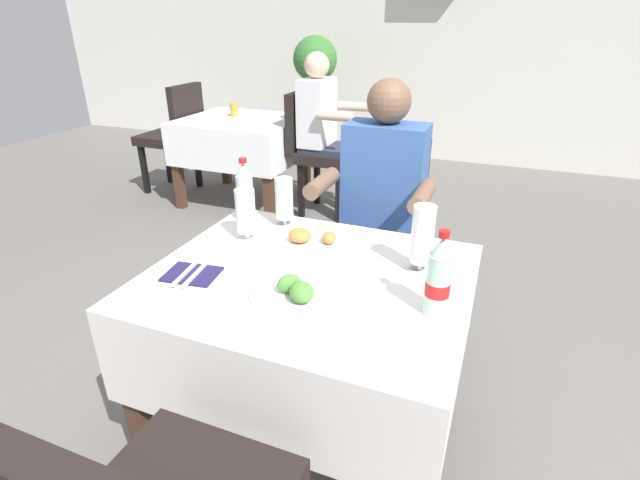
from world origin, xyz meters
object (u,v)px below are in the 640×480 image
at_px(main_dining_table, 309,317).
at_px(plate_near_camera, 293,291).
at_px(background_chair_left, 175,132).
at_px(background_patron, 324,127).
at_px(beer_glass_middle, 422,237).
at_px(beer_glass_right, 284,201).
at_px(napkin_cutlery_set, 192,274).
at_px(chair_far_diner_seat, 375,226).
at_px(background_table_tumbler, 234,110).
at_px(cola_bottle_primary, 245,194).
at_px(potted_plant_corner, 315,88).
at_px(background_dining_table, 242,140).
at_px(background_chair_right, 318,146).
at_px(beer_glass_left, 246,213).
at_px(cola_bottle_secondary, 439,279).
at_px(plate_far_diner, 312,240).
at_px(seated_diner_far, 380,205).

distance_m(main_dining_table, plate_near_camera, 0.24).
bearing_deg(background_chair_left, background_patron, 0.00).
bearing_deg(beer_glass_middle, background_chair_left, 141.57).
xyz_separation_m(beer_glass_right, napkin_cutlery_set, (-0.11, -0.48, -0.10)).
relative_size(chair_far_diner_seat, plate_near_camera, 3.94).
bearing_deg(background_table_tumbler, background_chair_left, -172.98).
distance_m(cola_bottle_primary, potted_plant_corner, 3.31).
distance_m(plate_near_camera, background_dining_table, 2.83).
relative_size(main_dining_table, background_chair_right, 1.07).
relative_size(background_chair_right, background_table_tumbler, 8.82).
bearing_deg(potted_plant_corner, beer_glass_left, -71.96).
distance_m(beer_glass_middle, beer_glass_right, 0.61).
bearing_deg(cola_bottle_primary, plate_near_camera, -47.86).
bearing_deg(plate_near_camera, potted_plant_corner, 111.27).
xyz_separation_m(chair_far_diner_seat, beer_glass_right, (-0.25, -0.50, 0.27)).
distance_m(chair_far_diner_seat, background_chair_right, 1.62).
bearing_deg(cola_bottle_secondary, potted_plant_corner, 117.15).
xyz_separation_m(napkin_cutlery_set, background_dining_table, (-1.20, 2.35, -0.18)).
bearing_deg(background_table_tumbler, beer_glass_left, -57.79).
height_order(main_dining_table, plate_far_diner, plate_far_diner).
bearing_deg(seated_diner_far, chair_far_diner_seat, 113.10).
height_order(napkin_cutlery_set, background_dining_table, napkin_cutlery_set).
height_order(plate_far_diner, cola_bottle_primary, cola_bottle_primary).
bearing_deg(chair_far_diner_seat, napkin_cutlery_set, -109.87).
bearing_deg(background_chair_left, potted_plant_corner, 56.90).
height_order(background_chair_right, potted_plant_corner, potted_plant_corner).
xyz_separation_m(beer_glass_middle, cola_bottle_secondary, (0.09, -0.23, -0.01)).
bearing_deg(background_chair_left, main_dining_table, -44.47).
relative_size(cola_bottle_secondary, background_chair_left, 0.27).
relative_size(seated_diner_far, plate_far_diner, 5.42).
relative_size(chair_far_diner_seat, background_chair_left, 1.00).
bearing_deg(chair_far_diner_seat, beer_glass_right, -116.43).
height_order(beer_glass_left, background_patron, background_patron).
bearing_deg(cola_bottle_secondary, plate_far_diner, 150.66).
bearing_deg(beer_glass_left, chair_far_diner_seat, 64.38).
relative_size(plate_far_diner, beer_glass_middle, 1.01).
bearing_deg(potted_plant_corner, beer_glass_middle, -62.43).
distance_m(main_dining_table, beer_glass_middle, 0.47).
bearing_deg(seated_diner_far, plate_near_camera, -92.31).
height_order(chair_far_diner_seat, background_chair_left, same).
distance_m(chair_far_diner_seat, background_dining_table, 2.07).
xyz_separation_m(beer_glass_middle, background_chair_left, (-2.58, 2.04, -0.29)).
height_order(chair_far_diner_seat, cola_bottle_secondary, cola_bottle_secondary).
height_order(main_dining_table, napkin_cutlery_set, napkin_cutlery_set).
relative_size(plate_far_diner, background_chair_left, 0.24).
bearing_deg(cola_bottle_primary, background_dining_table, 121.06).
bearing_deg(background_patron, napkin_cutlery_set, -79.09).
bearing_deg(beer_glass_right, plate_far_diner, -37.00).
xyz_separation_m(seated_diner_far, napkin_cutlery_set, (-0.40, -0.87, 0.01)).
height_order(seated_diner_far, background_chair_left, seated_diner_far).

